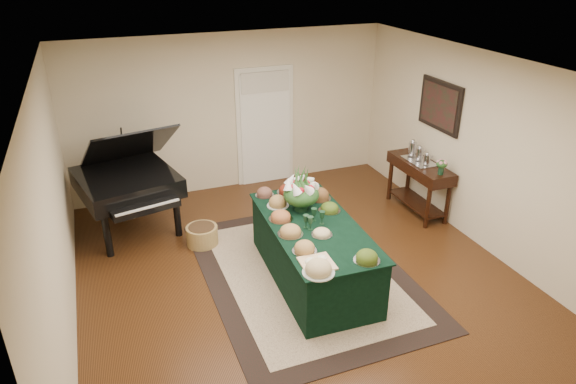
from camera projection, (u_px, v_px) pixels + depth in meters
name	position (u px, v px, depth m)	size (l,w,h in m)	color
ground	(296.00, 272.00, 6.84)	(6.00, 6.00, 0.00)	black
area_rug	(304.00, 273.00, 6.81)	(2.53, 3.54, 0.01)	black
kitchen_doorway	(265.00, 128.00, 9.10)	(1.05, 0.07, 2.10)	white
buffet_table	(313.00, 252.00, 6.54)	(1.15, 2.28, 0.80)	black
food_platters	(305.00, 218.00, 6.42)	(1.07, 2.29, 0.13)	#A9B3A9
cutting_board	(317.00, 261.00, 5.58)	(0.37, 0.37, 0.10)	tan
green_goblets	(313.00, 219.00, 6.32)	(0.30, 0.26, 0.18)	black
floral_centerpiece	(301.00, 190.00, 6.62)	(0.48, 0.48, 0.48)	black
grand_piano	(128.00, 181.00, 7.52)	(1.63, 1.81, 1.64)	black
wicker_basket	(202.00, 236.00, 7.43)	(0.45, 0.45, 0.28)	olive
mahogany_sideboard	(420.00, 174.00, 8.16)	(0.45, 1.28, 0.85)	black
tea_service	(419.00, 154.00, 8.09)	(0.34, 0.58, 0.30)	#BABAC3
pink_bouquet	(442.00, 165.00, 7.59)	(0.19, 0.19, 0.24)	black
wall_painting	(440.00, 106.00, 7.76)	(0.05, 0.95, 0.75)	black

